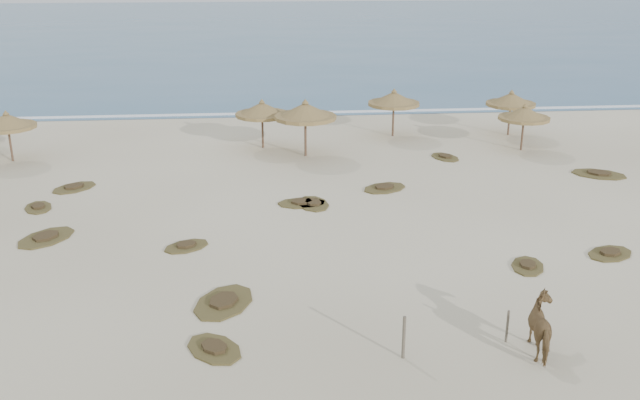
{
  "coord_description": "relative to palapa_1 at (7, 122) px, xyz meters",
  "views": [
    {
      "loc": [
        -1.62,
        -20.37,
        10.51
      ],
      "look_at": [
        0.61,
        5.0,
        1.38
      ],
      "focal_mm": 40.0,
      "sensor_mm": 36.0,
      "label": 1
    }
  ],
  "objects": [
    {
      "name": "scrub_2",
      "position": [
        9.92,
        -12.06,
        -2.02
      ],
      "size": [
        2.08,
        1.9,
        0.16
      ],
      "rotation": [
        0.0,
        0.0,
        0.58
      ],
      "color": "brown",
      "rests_on": "ground"
    },
    {
      "name": "palapa_2",
      "position": [
        12.91,
        1.44,
        0.04
      ],
      "size": [
        3.46,
        3.46,
        2.72
      ],
      "rotation": [
        0.0,
        0.0,
        -0.22
      ],
      "color": "brown",
      "rests_on": "ground"
    },
    {
      "name": "palapa_3",
      "position": [
        15.14,
        -0.35,
        0.29
      ],
      "size": [
        3.8,
        3.8,
        3.04
      ],
      "rotation": [
        0.0,
        0.0,
        0.19
      ],
      "color": "brown",
      "rests_on": "ground"
    },
    {
      "name": "palapa_1",
      "position": [
        0.0,
        0.0,
        0.0
      ],
      "size": [
        3.45,
        3.45,
        2.66
      ],
      "rotation": [
        0.0,
        0.0,
        0.25
      ],
      "color": "brown",
      "rests_on": "ground"
    },
    {
      "name": "ground",
      "position": [
        14.34,
        -16.17,
        -2.07
      ],
      "size": [
        160.0,
        160.0,
        0.0
      ],
      "primitive_type": "plane",
      "color": "beige",
      "rests_on": "ground"
    },
    {
      "name": "scrub_8",
      "position": [
        3.3,
        -7.35,
        -2.02
      ],
      "size": [
        1.54,
        1.93,
        0.16
      ],
      "rotation": [
        0.0,
        0.0,
        1.86
      ],
      "color": "brown",
      "rests_on": "ground"
    },
    {
      "name": "scrub_11",
      "position": [
        11.31,
        -19.29,
        -2.02
      ],
      "size": [
        2.16,
        2.3,
        0.16
      ],
      "rotation": [
        0.0,
        0.0,
        2.2
      ],
      "color": "brown",
      "rests_on": "ground"
    },
    {
      "name": "foam_line",
      "position": [
        14.34,
        9.83,
        -2.06
      ],
      "size": [
        70.0,
        0.6,
        0.01
      ],
      "primitive_type": "cube",
      "color": "white",
      "rests_on": "ground"
    },
    {
      "name": "scrub_1",
      "position": [
        4.53,
        -10.77,
        -2.02
      ],
      "size": [
        2.64,
        2.9,
        0.16
      ],
      "rotation": [
        0.0,
        0.0,
        1.0
      ],
      "color": "brown",
      "rests_on": "ground"
    },
    {
      "name": "scrub_7",
      "position": [
        18.36,
        -6.09,
        -2.02
      ],
      "size": [
        2.57,
        2.26,
        0.16
      ],
      "rotation": [
        0.0,
        0.0,
        0.49
      ],
      "color": "brown",
      "rests_on": "ground"
    },
    {
      "name": "scrub_5",
      "position": [
        29.09,
        -4.93,
        -2.02
      ],
      "size": [
        3.04,
        2.66,
        0.16
      ],
      "rotation": [
        0.0,
        0.0,
        2.67
      ],
      "color": "brown",
      "rests_on": "ground"
    },
    {
      "name": "scrub_10",
      "position": [
        22.39,
        -1.4,
        -2.02
      ],
      "size": [
        1.78,
        2.15,
        0.16
      ],
      "rotation": [
        0.0,
        0.0,
        1.94
      ],
      "color": "brown",
      "rests_on": "ground"
    },
    {
      "name": "palapa_6",
      "position": [
        27.28,
        2.99,
        0.01
      ],
      "size": [
        2.98,
        2.98,
        2.68
      ],
      "rotation": [
        0.0,
        0.0,
        0.04
      ],
      "color": "brown",
      "rests_on": "ground"
    },
    {
      "name": "scrub_6",
      "position": [
        4.2,
        -4.79,
        -2.02
      ],
      "size": [
        2.46,
        2.47,
        0.16
      ],
      "rotation": [
        0.0,
        0.0,
        0.8
      ],
      "color": "brown",
      "rests_on": "ground"
    },
    {
      "name": "palapa_4",
      "position": [
        20.48,
        3.32,
        0.11
      ],
      "size": [
        3.49,
        3.49,
        2.8
      ],
      "rotation": [
        0.0,
        0.0,
        -0.18
      ],
      "color": "brown",
      "rests_on": "ground"
    },
    {
      "name": "scrub_13",
      "position": [
        14.45,
        -7.78,
        -2.02
      ],
      "size": [
        2.14,
        1.44,
        0.16
      ],
      "rotation": [
        0.0,
        0.0,
        0.04
      ],
      "color": "brown",
      "rests_on": "ground"
    },
    {
      "name": "scrub_4",
      "position": [
        25.19,
        -14.07,
        -2.02
      ],
      "size": [
        2.28,
        2.01,
        0.16
      ],
      "rotation": [
        0.0,
        0.0,
        0.51
      ],
      "color": "brown",
      "rests_on": "ground"
    },
    {
      "name": "ocean",
      "position": [
        14.34,
        58.83,
        -2.06
      ],
      "size": [
        200.0,
        100.0,
        0.01
      ],
      "primitive_type": "cube",
      "color": "#2A5A7E",
      "rests_on": "ground"
    },
    {
      "name": "horse",
      "position": [
        20.26,
        -20.2,
        -1.3
      ],
      "size": [
        1.0,
        1.89,
        1.54
      ],
      "primitive_type": "imported",
      "rotation": [
        0.0,
        0.0,
        3.04
      ],
      "color": "olive",
      "rests_on": "ground"
    },
    {
      "name": "scrub_9",
      "position": [
        11.47,
        -16.59,
        -2.02
      ],
      "size": [
        2.52,
        2.99,
        0.16
      ],
      "rotation": [
        0.0,
        0.0,
        1.16
      ],
      "color": "brown",
      "rests_on": "ground"
    },
    {
      "name": "scrub_3",
      "position": [
        14.94,
        -7.89,
        -2.02
      ],
      "size": [
        1.63,
        2.21,
        0.16
      ],
      "rotation": [
        0.0,
        0.0,
        1.74
      ],
      "color": "brown",
      "rests_on": "ground"
    },
    {
      "name": "palapa_5",
      "position": [
        26.89,
        -0.26,
        -0.07
      ],
      "size": [
        2.76,
        2.76,
        2.58
      ],
      "rotation": [
        0.0,
        0.0,
        -0.0
      ],
      "color": "brown",
      "rests_on": "ground"
    },
    {
      "name": "fence_post_far",
      "position": [
        19.46,
        -19.58,
        -1.57
      ],
      "size": [
        0.09,
        0.09,
        0.99
      ],
      "primitive_type": "cylinder",
      "rotation": [
        0.0,
        0.0,
        -0.22
      ],
      "color": "#625A49",
      "rests_on": "ground"
    },
    {
      "name": "scrub_12",
      "position": [
        21.85,
        -14.84,
        -2.02
      ],
      "size": [
        1.63,
        1.97,
        0.16
      ],
      "rotation": [
        0.0,
        0.0,
        1.21
      ],
      "color": "brown",
      "rests_on": "ground"
    },
    {
      "name": "fence_post_near",
      "position": [
        16.41,
        -20.13,
        -1.44
      ],
      "size": [
        0.11,
        0.11,
        1.25
      ],
      "primitive_type": "cylinder",
      "rotation": [
        0.0,
        0.0,
        -0.15
      ],
      "color": "#625A49",
      "rests_on": "ground"
    }
  ]
}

